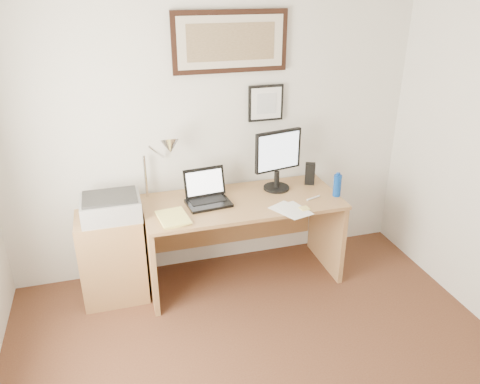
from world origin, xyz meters
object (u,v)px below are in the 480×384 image
object	(u,v)px
side_cabinet	(113,257)
water_bottle	(337,186)
lcd_monitor	(278,157)
desk	(240,221)
laptop	(207,196)
book	(159,220)
printer	(111,207)

from	to	relation	value
side_cabinet	water_bottle	distance (m)	1.91
lcd_monitor	desk	bearing A→B (deg)	-172.75
desk	laptop	distance (m)	0.41
water_bottle	book	size ratio (longest dim) A/B	0.63
side_cabinet	laptop	size ratio (longest dim) A/B	2.01
side_cabinet	laptop	distance (m)	0.90
book	printer	distance (m)	0.40
side_cabinet	lcd_monitor	world-z (taller)	lcd_monitor
water_bottle	desk	distance (m)	0.87
book	lcd_monitor	xyz separation A→B (m)	(1.04, 0.31, 0.28)
water_bottle	printer	distance (m)	1.82
laptop	printer	bearing A→B (deg)	-178.82
laptop	lcd_monitor	xyz separation A→B (m)	(0.63, 0.08, 0.23)
desk	laptop	bearing A→B (deg)	-172.45
lcd_monitor	printer	distance (m)	1.40
water_bottle	laptop	distance (m)	1.07
side_cabinet	lcd_monitor	bearing A→B (deg)	3.19
desk	printer	bearing A→B (deg)	-177.05
side_cabinet	printer	xyz separation A→B (m)	(0.04, -0.02, 0.45)
lcd_monitor	side_cabinet	bearing A→B (deg)	-176.81
water_bottle	desk	bearing A→B (deg)	164.23
printer	water_bottle	bearing A→B (deg)	-5.22
desk	side_cabinet	bearing A→B (deg)	-178.11
side_cabinet	printer	size ratio (longest dim) A/B	1.66
side_cabinet	book	bearing A→B (deg)	-32.10
water_bottle	laptop	size ratio (longest dim) A/B	0.51
side_cabinet	printer	distance (m)	0.45
water_bottle	printer	bearing A→B (deg)	174.78
side_cabinet	lcd_monitor	xyz separation A→B (m)	(1.41, 0.08, 0.68)
book	laptop	xyz separation A→B (m)	(0.41, 0.23, 0.05)
laptop	printer	distance (m)	0.75
side_cabinet	book	distance (m)	0.59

